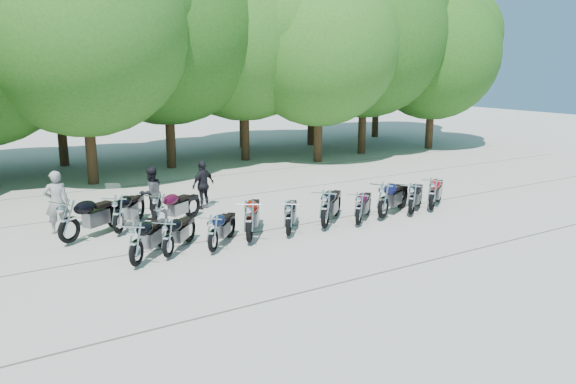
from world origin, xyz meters
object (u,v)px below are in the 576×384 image
motorcycle_4 (289,217)px  motorcycle_8 (412,198)px  motorcycle_6 (359,208)px  rider_1 (151,193)px  motorcycle_1 (168,237)px  motorcycle_10 (68,220)px  motorcycle_3 (249,220)px  motorcycle_0 (136,243)px  motorcycle_2 (213,232)px  motorcycle_11 (118,213)px  motorcycle_7 (384,199)px  rider_2 (203,185)px  motorcycle_12 (160,210)px  motorcycle_9 (433,193)px  motorcycle_5 (325,208)px  rider_0 (57,202)px

motorcycle_4 → motorcycle_8: bearing=-145.4°
motorcycle_6 → motorcycle_8: (2.22, 0.02, 0.02)m
rider_1 → motorcycle_1: bearing=60.6°
motorcycle_4 → motorcycle_10: size_ratio=0.84×
motorcycle_3 → motorcycle_10: size_ratio=0.97×
motorcycle_0 → motorcycle_2: (2.03, -0.00, -0.06)m
motorcycle_3 → motorcycle_11: 3.94m
motorcycle_7 → rider_1: rider_1 is taller
motorcycle_0 → motorcycle_3: size_ratio=0.93×
motorcycle_3 → rider_1: bearing=-37.1°
motorcycle_1 → motorcycle_6: (6.01, -0.22, 0.02)m
motorcycle_0 → motorcycle_4: (4.47, 0.17, -0.05)m
motorcycle_2 → rider_1: rider_1 is taller
motorcycle_2 → motorcycle_6: 4.86m
motorcycle_0 → rider_2: size_ratio=1.38×
motorcycle_0 → motorcycle_11: size_ratio=0.97×
motorcycle_11 → rider_1: (1.42, 1.30, 0.17)m
motorcycle_1 → rider_1: rider_1 is taller
motorcycle_2 → motorcycle_12: size_ratio=0.94×
motorcycle_12 → motorcycle_1: bearing=133.5°
motorcycle_12 → rider_1: rider_1 is taller
motorcycle_7 → motorcycle_9: size_ratio=1.07×
motorcycle_9 → motorcycle_11: motorcycle_11 is taller
motorcycle_0 → motorcycle_5: motorcycle_5 is taller
motorcycle_1 → motorcycle_12: 2.74m
motorcycle_6 → motorcycle_5: bearing=38.1°
motorcycle_7 → rider_2: rider_2 is taller
motorcycle_3 → motorcycle_10: 4.95m
motorcycle_3 → motorcycle_2: bearing=43.4°
motorcycle_10 → motorcycle_8: bearing=-136.3°
motorcycle_2 → motorcycle_11: motorcycle_11 is taller
motorcycle_7 → motorcycle_1: bearing=61.5°
motorcycle_4 → motorcycle_11: 4.94m
motorcycle_5 → motorcycle_10: motorcycle_10 is taller
motorcycle_12 → rider_2: 2.76m
motorcycle_10 → motorcycle_12: size_ratio=1.14×
motorcycle_9 → rider_0: size_ratio=1.24×
motorcycle_0 → motorcycle_8: (9.11, 0.01, -0.03)m
motorcycle_10 → motorcycle_12: motorcycle_10 is taller
motorcycle_2 → motorcycle_10: size_ratio=0.82×
motorcycle_11 → motorcycle_1: bearing=136.8°
motorcycle_8 → rider_2: rider_2 is taller
motorcycle_1 → rider_0: bearing=-21.4°
motorcycle_2 → motorcycle_7: (5.97, 0.15, 0.11)m
motorcycle_12 → rider_0: 2.98m
motorcycle_4 → motorcycle_6: same height
rider_0 → motorcycle_3: bearing=140.4°
motorcycle_8 → rider_1: bearing=22.7°
motorcycle_0 → rider_2: rider_2 is taller
motorcycle_6 → motorcycle_12: 6.03m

